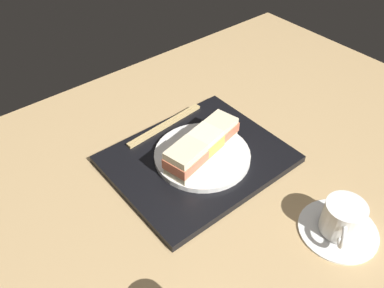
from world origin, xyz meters
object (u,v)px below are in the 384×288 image
Objects in this scene: sandwich_near at (218,130)px; chopsticks_pair at (165,125)px; sandwich_plate at (202,155)px; coffee_cup at (342,221)px; sandwich_middle at (202,144)px; sandwich_far at (186,159)px.

chopsticks_pair is at bearing -65.41° from sandwich_near.
sandwich_plate is at bearing 15.07° from sandwich_near.
sandwich_plate is 31.43cm from coffee_cup.
coffee_cup reaches higher than chopsticks_pair.
sandwich_plate is at bearing 0.00° from sandwich_middle.
sandwich_middle reaches higher than sandwich_plate.
chopsticks_pair is 45.14cm from coffee_cup.
coffee_cup is (-7.71, 44.47, 0.98)cm from chopsticks_pair.
sandwich_plate is 7.08cm from sandwich_far.
sandwich_near is at bearing -164.93° from sandwich_plate.
sandwich_middle reaches higher than chopsticks_pair.
sandwich_near is (-5.92, -1.59, 3.06)cm from sandwich_plate.
sandwich_far is 0.41× the size of chopsticks_pair.
sandwich_middle reaches higher than sandwich_near.
chopsticks_pair is (5.70, -12.47, -3.33)cm from sandwich_near.
sandwich_far is 0.61× the size of coffee_cup.
sandwich_plate is at bearing 89.14° from chopsticks_pair.
sandwich_far is 32.09cm from coffee_cup.
sandwich_near is 32.15cm from coffee_cup.
sandwich_near reaches higher than chopsticks_pair.
sandwich_near is at bearing 114.59° from chopsticks_pair.
sandwich_near reaches higher than coffee_cup.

